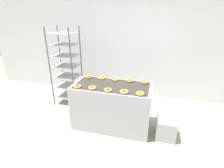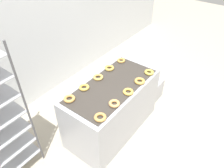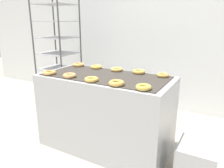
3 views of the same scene
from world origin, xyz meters
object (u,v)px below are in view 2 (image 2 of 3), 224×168
at_px(glaze_bin, 150,88).
at_px(donut_near_rightmost, 149,72).
at_px(donut_near_center, 128,92).
at_px(donut_far_center, 98,77).
at_px(donut_far_left, 84,87).
at_px(fryer_machine, 112,108).
at_px(donut_near_left, 114,104).
at_px(donut_near_leftmost, 100,117).
at_px(donut_far_rightmost, 121,60).
at_px(donut_near_right, 140,81).
at_px(donut_far_leftmost, 69,99).
at_px(donut_far_right, 109,68).

relative_size(glaze_bin, donut_near_rightmost, 2.69).
xyz_separation_m(donut_near_center, donut_far_center, (0.00, 0.51, 0.00)).
relative_size(glaze_bin, donut_far_left, 2.65).
height_order(fryer_machine, glaze_bin, fryer_machine).
bearing_deg(donut_near_center, donut_near_left, 177.53).
distance_m(donut_near_leftmost, donut_far_rightmost, 1.23).
height_order(donut_far_center, donut_far_rightmost, donut_far_center).
distance_m(fryer_machine, donut_far_rightmost, 0.76).
bearing_deg(fryer_machine, donut_near_right, -43.45).
height_order(glaze_bin, donut_far_leftmost, donut_far_leftmost).
height_order(donut_near_leftmost, donut_far_rightmost, donut_near_leftmost).
relative_size(donut_near_leftmost, donut_far_rightmost, 1.11).
relative_size(donut_near_left, donut_near_center, 1.00).
bearing_deg(donut_near_right, donut_far_rightmost, 60.94).
bearing_deg(donut_near_rightmost, glaze_bin, 18.73).
bearing_deg(donut_near_leftmost, donut_far_left, 60.79).
bearing_deg(donut_near_right, donut_far_leftmost, 148.34).
xyz_separation_m(glaze_bin, donut_far_right, (-0.74, 0.36, 0.70)).
bearing_deg(donut_far_center, donut_near_right, -62.20).
relative_size(donut_near_left, donut_far_left, 1.00).
bearing_deg(donut_near_leftmost, donut_far_center, 41.63).
xyz_separation_m(glaze_bin, donut_far_rightmost, (-0.46, 0.34, 0.70)).
bearing_deg(donut_far_left, donut_near_center, -61.48).
bearing_deg(donut_far_rightmost, donut_near_leftmost, -156.00).
xyz_separation_m(fryer_machine, donut_far_left, (-0.28, 0.25, 0.45)).
distance_m(glaze_bin, donut_near_left, 1.49).
relative_size(fryer_machine, donut_far_right, 10.21).
relative_size(donut_near_leftmost, donut_far_leftmost, 0.97).
distance_m(fryer_machine, donut_near_leftmost, 0.76).
bearing_deg(fryer_machine, donut_far_leftmost, 155.79).
bearing_deg(donut_far_left, donut_near_right, -42.94).
xyz_separation_m(donut_far_leftmost, donut_far_right, (0.83, 0.01, -0.00)).
height_order(donut_far_leftmost, donut_far_right, same).
height_order(donut_near_left, donut_far_left, donut_near_left).
xyz_separation_m(fryer_machine, donut_near_left, (-0.29, -0.25, 0.45)).
height_order(donut_near_right, donut_far_center, donut_near_right).
bearing_deg(fryer_machine, donut_near_center, -89.42).
xyz_separation_m(fryer_machine, donut_far_rightmost, (0.56, 0.24, 0.45)).
distance_m(fryer_machine, donut_near_left, 0.59).
distance_m(donut_far_right, donut_far_rightmost, 0.28).
height_order(donut_far_right, donut_far_rightmost, donut_far_right).
bearing_deg(donut_near_right, donut_near_rightmost, 0.32).
height_order(glaze_bin, donut_near_leftmost, donut_near_leftmost).
relative_size(fryer_machine, donut_far_center, 10.03).
bearing_deg(donut_far_leftmost, donut_far_left, 1.14).
bearing_deg(donut_far_right, donut_near_leftmost, -148.49).
relative_size(donut_far_leftmost, donut_far_center, 1.01).
bearing_deg(donut_near_center, donut_near_right, -0.42).
distance_m(donut_far_center, donut_far_right, 0.27).
bearing_deg(fryer_machine, donut_near_leftmost, -155.55).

